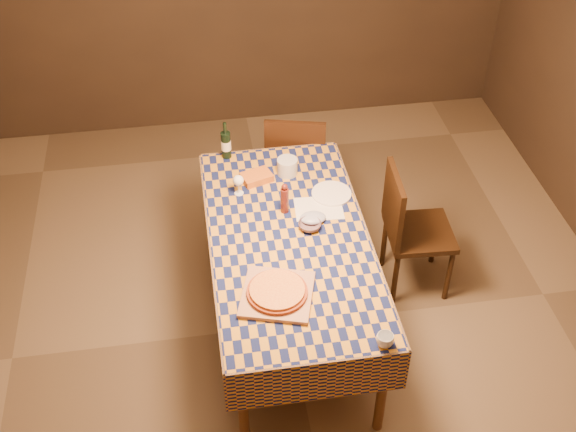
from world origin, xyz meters
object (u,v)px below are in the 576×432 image
at_px(dining_table, 289,248).
at_px(white_plate, 331,194).
at_px(cutting_board, 277,294).
at_px(bowl, 310,226).
at_px(chair_right, 408,225).
at_px(pizza, 277,291).
at_px(wine_bottle, 226,144).
at_px(chair_far, 296,161).

relative_size(dining_table, white_plate, 7.36).
bearing_deg(cutting_board, bowl, 62.17).
bearing_deg(white_plate, dining_table, -132.05).
distance_m(dining_table, chair_right, 0.89).
height_order(pizza, chair_right, chair_right).
distance_m(wine_bottle, chair_far, 0.65).
bearing_deg(white_plate, chair_right, -10.20).
bearing_deg(pizza, chair_far, 76.83).
bearing_deg(wine_bottle, white_plate, -39.61).
bearing_deg(chair_far, white_plate, -81.71).
height_order(dining_table, white_plate, white_plate).
relative_size(white_plate, chair_far, 0.27).
height_order(cutting_board, pizza, pizza).
bearing_deg(cutting_board, chair_far, 76.83).
height_order(dining_table, chair_right, chair_right).
distance_m(cutting_board, wine_bottle, 1.32).
distance_m(cutting_board, chair_far, 1.58).
relative_size(white_plate, chair_right, 0.27).
xyz_separation_m(bowl, chair_right, (0.69, 0.20, -0.27)).
distance_m(dining_table, wine_bottle, 0.93).
bearing_deg(chair_right, chair_far, 126.83).
bearing_deg(wine_bottle, dining_table, -71.68).
bearing_deg(chair_far, bowl, -94.91).
xyz_separation_m(pizza, wine_bottle, (-0.15, 1.31, 0.06)).
bearing_deg(wine_bottle, bowl, -62.23).
xyz_separation_m(cutting_board, chair_right, (0.96, 0.71, -0.26)).
bearing_deg(bowl, white_plate, 56.71).
height_order(dining_table, chair_far, chair_far).
bearing_deg(chair_right, dining_table, -161.89).
height_order(dining_table, bowl, bowl).
bearing_deg(bowl, dining_table, -152.81).
bearing_deg(cutting_board, wine_bottle, 96.59).
bearing_deg(chair_right, cutting_board, -143.51).
relative_size(pizza, wine_bottle, 1.61).
xyz_separation_m(pizza, chair_right, (0.96, 0.71, -0.29)).
relative_size(pizza, white_plate, 1.72).
distance_m(dining_table, bowl, 0.18).
bearing_deg(dining_table, wine_bottle, 108.32).
distance_m(cutting_board, chair_right, 1.22).
bearing_deg(pizza, dining_table, 72.89).
bearing_deg(dining_table, pizza, -107.11).
height_order(bowl, chair_right, chair_right).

